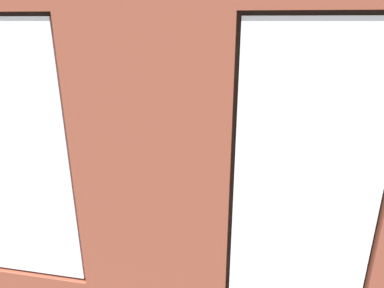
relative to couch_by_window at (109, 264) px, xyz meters
name	(u,v)px	position (x,y,z in m)	size (l,w,h in m)	color
ground_plane	(203,205)	(-0.75, -2.15, -0.38)	(6.42, 6.36, 0.10)	brown
brick_wall_with_windows	(151,194)	(-0.75, 0.65, 1.31)	(5.82, 0.30, 3.36)	brown
white_wall_right	(30,102)	(2.11, -1.95, 1.35)	(0.10, 5.36, 3.36)	silver
couch_by_window	(109,264)	(0.00, 0.00, 0.00)	(1.83, 0.87, 0.80)	black
couch_left	(350,210)	(-2.97, -1.75, 0.00)	(0.98, 2.08, 0.80)	black
coffee_table	(180,179)	(-0.34, -2.22, 0.05)	(1.21, 0.85, 0.43)	#A87547
cup_ceramic	(158,175)	(0.03, -2.10, 0.15)	(0.08, 0.08, 0.10)	silver
candle_jar	(201,171)	(-0.67, -2.37, 0.15)	(0.08, 0.08, 0.11)	#B7333D
table_plant_small	(184,173)	(-0.43, -2.10, 0.22)	(0.14, 0.14, 0.22)	#47423D
remote_gray	(180,175)	(-0.34, -2.22, 0.11)	(0.05, 0.17, 0.02)	#59595B
remote_black	(173,172)	(-0.19, -2.33, 0.11)	(0.05, 0.17, 0.02)	black
media_console	(68,174)	(1.81, -2.27, -0.07)	(1.10, 0.42, 0.52)	black
tv_flatscreen	(63,140)	(1.81, -2.28, 0.60)	(1.15, 0.20, 0.81)	black
papasan_chair	(166,138)	(0.40, -4.05, 0.12)	(1.15, 1.15, 0.71)	olive
potted_plant_foreground_right	(122,119)	(1.51, -4.29, 0.45)	(0.83, 0.84, 1.32)	#47423D
potted_plant_corner_near_left	(330,135)	(-3.12, -4.33, 0.31)	(0.72, 0.72, 0.93)	gray
potted_plant_between_couches	(232,248)	(-1.37, -0.06, 0.37)	(1.01, 1.05, 1.24)	#9E5638
potted_plant_near_tv	(65,190)	(1.26, -1.28, 0.16)	(0.67, 0.73, 1.34)	brown
potted_plant_by_left_couch	(309,159)	(-2.57, -3.22, 0.18)	(0.50, 0.50, 0.74)	brown
potted_plant_mid_room_small	(251,175)	(-1.52, -2.77, -0.03)	(0.25, 0.25, 0.48)	#9E5638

